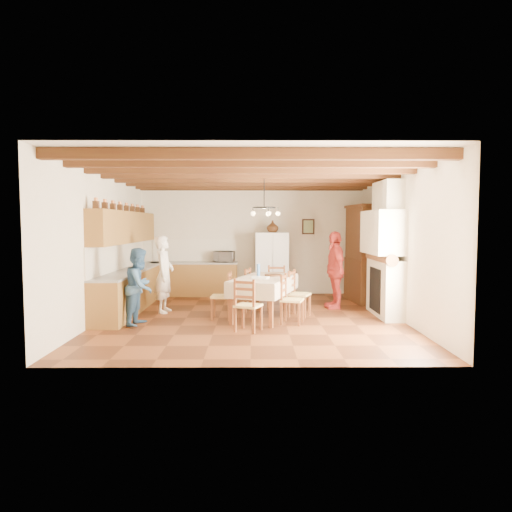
{
  "coord_description": "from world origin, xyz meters",
  "views": [
    {
      "loc": [
        0.03,
        -9.25,
        1.92
      ],
      "look_at": [
        0.1,
        0.3,
        1.25
      ],
      "focal_mm": 32.0,
      "sensor_mm": 36.0,
      "label": 1
    }
  ],
  "objects": [
    {
      "name": "refrigerator",
      "position": [
        0.55,
        2.72,
        0.85
      ],
      "size": [
        0.89,
        0.75,
        1.7
      ],
      "primitive_type": "cube",
      "rotation": [
        0.0,
        0.0,
        -0.06
      ],
      "color": "white",
      "rests_on": "floor"
    },
    {
      "name": "person_man",
      "position": [
        -1.89,
        0.6,
        0.84
      ],
      "size": [
        0.43,
        0.63,
        1.67
      ],
      "primitive_type": "imported",
      "rotation": [
        0.0,
        0.0,
        1.51
      ],
      "color": "white",
      "rests_on": "floor"
    },
    {
      "name": "microwave",
      "position": [
        -0.73,
        2.95,
        1.05
      ],
      "size": [
        0.57,
        0.42,
        0.29
      ],
      "primitive_type": "imported",
      "rotation": [
        0.0,
        0.0,
        -0.13
      ],
      "color": "silver",
      "rests_on": "countertop_back"
    },
    {
      "name": "upper_cabinets",
      "position": [
        -2.83,
        1.05,
        1.85
      ],
      "size": [
        0.35,
        4.2,
        0.7
      ],
      "primitive_type": "cube",
      "color": "brown",
      "rests_on": "ground"
    },
    {
      "name": "backsplash_left",
      "position": [
        -2.98,
        1.05,
        1.2
      ],
      "size": [
        0.03,
        4.3,
        0.6
      ],
      "primitive_type": "cube",
      "color": "beige",
      "rests_on": "ground"
    },
    {
      "name": "person_woman_blue",
      "position": [
        -2.12,
        -0.62,
        0.73
      ],
      "size": [
        0.67,
        0.8,
        1.47
      ],
      "primitive_type": "imported",
      "rotation": [
        0.0,
        0.0,
        1.4
      ],
      "color": "#365D88",
      "rests_on": "floor"
    },
    {
      "name": "hutch",
      "position": [
        2.75,
        1.97,
        1.2
      ],
      "size": [
        0.69,
        1.37,
        2.39
      ],
      "primitive_type": null,
      "rotation": [
        0.0,
        0.0,
        0.11
      ],
      "color": "#3C1D13",
      "rests_on": "floor"
    },
    {
      "name": "ceiling_beams",
      "position": [
        0.0,
        0.0,
        2.91
      ],
      "size": [
        6.0,
        6.3,
        0.16
      ],
      "primitive_type": null,
      "color": "#3C1B10",
      "rests_on": "ground"
    },
    {
      "name": "wall_picture",
      "position": [
        1.55,
        3.23,
        1.85
      ],
      "size": [
        0.34,
        0.03,
        0.42
      ],
      "primitive_type": "cube",
      "color": "black",
      "rests_on": "ground"
    },
    {
      "name": "dining_table",
      "position": [
        0.26,
        0.01,
        0.75
      ],
      "size": [
        1.53,
        2.12,
        0.83
      ],
      "rotation": [
        0.0,
        0.0,
        -0.32
      ],
      "color": "beige",
      "rests_on": "floor"
    },
    {
      "name": "chair_end_near",
      "position": [
        -0.05,
        -1.17,
        0.48
      ],
      "size": [
        0.54,
        0.53,
        0.96
      ],
      "primitive_type": null,
      "rotation": [
        0.0,
        0.0,
        2.74
      ],
      "color": "brown",
      "rests_on": "floor"
    },
    {
      "name": "countertop_back",
      "position": [
        -1.55,
        2.95,
        0.88
      ],
      "size": [
        2.34,
        0.62,
        0.04
      ],
      "primitive_type": "cube",
      "color": "gray",
      "rests_on": "lower_cabinets_back"
    },
    {
      "name": "chair_left_far",
      "position": [
        -0.24,
        0.64,
        0.48
      ],
      "size": [
        0.5,
        0.51,
        0.96
      ],
      "primitive_type": null,
      "rotation": [
        0.0,
        0.0,
        -1.84
      ],
      "color": "brown",
      "rests_on": "floor"
    },
    {
      "name": "lower_cabinets_back",
      "position": [
        -1.55,
        2.95,
        0.43
      ],
      "size": [
        2.3,
        0.6,
        0.86
      ],
      "primitive_type": "cube",
      "color": "brown",
      "rests_on": "ground"
    },
    {
      "name": "chair_end_far",
      "position": [
        0.57,
        1.15,
        0.48
      ],
      "size": [
        0.46,
        0.44,
        0.96
      ],
      "primitive_type": null,
      "rotation": [
        0.0,
        0.0,
        -0.09
      ],
      "color": "brown",
      "rests_on": "floor"
    },
    {
      "name": "ceiling",
      "position": [
        0.0,
        0.0,
        3.01
      ],
      "size": [
        6.0,
        6.5,
        0.02
      ],
      "primitive_type": "cube",
      "color": "silver",
      "rests_on": "ground"
    },
    {
      "name": "wall_left",
      "position": [
        -3.01,
        0.0,
        1.5
      ],
      "size": [
        0.02,
        6.5,
        3.0
      ],
      "primitive_type": "cube",
      "color": "beige",
      "rests_on": "ground"
    },
    {
      "name": "floor",
      "position": [
        0.0,
        0.0,
        -0.01
      ],
      "size": [
        6.0,
        6.5,
        0.02
      ],
      "primitive_type": "cube",
      "color": "#472312",
      "rests_on": "ground"
    },
    {
      "name": "wall_front",
      "position": [
        0.0,
        -3.26,
        1.5
      ],
      "size": [
        6.0,
        0.02,
        3.0
      ],
      "primitive_type": "cube",
      "color": "beige",
      "rests_on": "ground"
    },
    {
      "name": "fireplace",
      "position": [
        2.72,
        0.2,
        1.4
      ],
      "size": [
        0.56,
        1.6,
        2.8
      ],
      "primitive_type": null,
      "color": "beige",
      "rests_on": "ground"
    },
    {
      "name": "wall_back",
      "position": [
        0.0,
        3.26,
        1.5
      ],
      "size": [
        6.0,
        0.02,
        3.0
      ],
      "primitive_type": "cube",
      "color": "beige",
      "rests_on": "ground"
    },
    {
      "name": "chandelier",
      "position": [
        0.26,
        0.01,
        2.25
      ],
      "size": [
        0.47,
        0.47,
        0.03
      ],
      "primitive_type": "torus",
      "color": "black",
      "rests_on": "ground"
    },
    {
      "name": "wall_right",
      "position": [
        3.01,
        0.0,
        1.5
      ],
      "size": [
        0.02,
        6.5,
        3.0
      ],
      "primitive_type": "cube",
      "color": "beige",
      "rests_on": "ground"
    },
    {
      "name": "backsplash_back",
      "position": [
        -1.55,
        3.23,
        1.2
      ],
      "size": [
        2.3,
        0.03,
        0.6
      ],
      "primitive_type": "cube",
      "color": "beige",
      "rests_on": "ground"
    },
    {
      "name": "chair_right_far",
      "position": [
        1.0,
        0.15,
        0.48
      ],
      "size": [
        0.53,
        0.54,
        0.96
      ],
      "primitive_type": null,
      "rotation": [
        0.0,
        0.0,
        1.17
      ],
      "color": "brown",
      "rests_on": "floor"
    },
    {
      "name": "chair_right_near",
      "position": [
        0.79,
        -0.56,
        0.48
      ],
      "size": [
        0.5,
        0.52,
        0.96
      ],
      "primitive_type": null,
      "rotation": [
        0.0,
        0.0,
        1.28
      ],
      "color": "brown",
      "rests_on": "floor"
    },
    {
      "name": "person_woman_red",
      "position": [
        1.9,
        1.06,
        0.88
      ],
      "size": [
        0.54,
        1.07,
        1.76
      ],
      "primitive_type": "imported",
      "rotation": [
        0.0,
        0.0,
        -1.46
      ],
      "color": "#C1352E",
      "rests_on": "floor"
    },
    {
      "name": "chair_left_near",
      "position": [
        -0.6,
        -0.11,
        0.48
      ],
      "size": [
        0.43,
        0.44,
        0.96
      ],
      "primitive_type": null,
      "rotation": [
        0.0,
        0.0,
        -1.63
      ],
      "color": "brown",
      "rests_on": "floor"
    },
    {
      "name": "lower_cabinets_left",
      "position": [
        -2.7,
        1.05,
        0.43
      ],
      "size": [
        0.6,
        4.3,
        0.86
      ],
      "primitive_type": "cube",
      "color": "brown",
      "rests_on": "ground"
    },
    {
      "name": "countertop_left",
      "position": [
        -2.7,
        1.05,
        0.88
      ],
      "size": [
        0.62,
        4.3,
        0.04
      ],
      "primitive_type": "cube",
      "color": "gray",
      "rests_on": "lower_cabinets_left"
    },
    {
      "name": "fridge_vase",
      "position": [
        0.55,
        2.72,
        1.86
      ],
      "size": [
        0.33,
        0.33,
        0.32
      ],
      "primitive_type": "imported",
      "rotation": [
        0.0,
        0.0,
        0.11
      ],
      "color": "#3C1D13",
      "rests_on": "refrigerator"
    }
  ]
}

